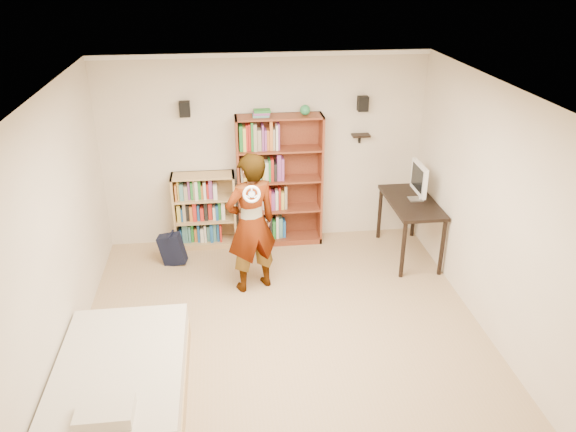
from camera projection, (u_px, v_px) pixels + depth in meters
name	position (u px, v px, depth m)	size (l,w,h in m)	color
ground	(285.00, 339.00, 6.19)	(4.50, 5.00, 0.01)	tan
room_shell	(285.00, 192.00, 5.44)	(4.52, 5.02, 2.71)	silver
crown_molding	(284.00, 99.00, 5.05)	(4.50, 5.00, 0.06)	white
speaker_left	(185.00, 109.00, 7.38)	(0.14, 0.12, 0.20)	black
speaker_right	(363.00, 104.00, 7.64)	(0.14, 0.12, 0.20)	black
wall_shelf	(361.00, 135.00, 7.84)	(0.25, 0.16, 0.03)	black
tall_bookshelf	(280.00, 181.00, 7.90)	(1.19, 0.35, 1.89)	brown
low_bookshelf	(205.00, 211.00, 7.96)	(0.87, 0.33, 1.09)	tan
computer_desk	(409.00, 228.00, 7.75)	(0.61, 1.22, 0.83)	black
imac	(417.00, 182.00, 7.49)	(0.10, 0.51, 0.51)	white
daybed	(121.00, 376.00, 5.26)	(1.19, 1.84, 0.54)	beige
person	(251.00, 224.00, 6.78)	(0.65, 0.43, 1.79)	black
wii_wheel	(252.00, 194.00, 6.26)	(0.20, 0.20, 0.04)	white
navy_bag	(172.00, 249.00, 7.61)	(0.33, 0.22, 0.45)	black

